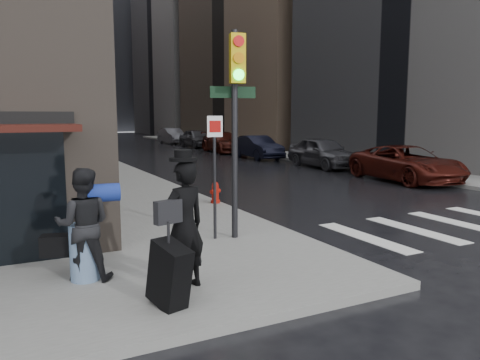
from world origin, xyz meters
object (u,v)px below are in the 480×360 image
(fire_hydrant, at_px, (215,193))
(parked_car_2, at_px, (258,147))
(parked_car_0, at_px, (406,163))
(parked_car_4, at_px, (197,138))
(traffic_light, at_px, (234,106))
(man_overcoat, at_px, (181,232))
(man_jeans, at_px, (83,224))
(parked_car_3, at_px, (223,142))
(parked_car_5, at_px, (172,136))
(parked_car_1, at_px, (323,152))

(fire_hydrant, height_order, parked_car_2, parked_car_2)
(parked_car_0, height_order, parked_car_4, parked_car_4)
(traffic_light, height_order, parked_car_4, traffic_light)
(man_overcoat, height_order, parked_car_2, man_overcoat)
(man_jeans, bearing_deg, fire_hydrant, -115.78)
(parked_car_3, height_order, parked_car_5, parked_car_3)
(traffic_light, distance_m, parked_car_3, 26.11)
(parked_car_3, bearing_deg, parked_car_5, 93.53)
(man_overcoat, relative_size, parked_car_4, 0.47)
(man_overcoat, height_order, parked_car_5, man_overcoat)
(parked_car_0, xyz_separation_m, parked_car_5, (-0.45, 30.07, -0.00))
(fire_hydrant, bearing_deg, man_overcoat, -117.88)
(parked_car_4, bearing_deg, fire_hydrant, -111.42)
(man_overcoat, xyz_separation_m, parked_car_0, (13.21, 8.11, -0.31))
(man_jeans, distance_m, parked_car_1, 19.40)
(parked_car_5, bearing_deg, man_jeans, -112.10)
(man_jeans, height_order, parked_car_5, man_jeans)
(traffic_light, height_order, parked_car_2, traffic_light)
(traffic_light, height_order, parked_car_0, traffic_light)
(parked_car_4, relative_size, parked_car_5, 1.00)
(man_overcoat, height_order, parked_car_0, man_overcoat)
(parked_car_4, bearing_deg, man_jeans, -115.76)
(parked_car_4, distance_m, parked_car_5, 6.02)
(man_overcoat, distance_m, fire_hydrant, 7.38)
(parked_car_3, bearing_deg, fire_hydrant, -112.11)
(parked_car_3, relative_size, parked_car_5, 1.15)
(parked_car_4, bearing_deg, parked_car_3, -92.64)
(fire_hydrant, bearing_deg, parked_car_0, 9.36)
(man_overcoat, bearing_deg, parked_car_3, -131.80)
(parked_car_4, bearing_deg, man_overcoat, -113.01)
(traffic_light, distance_m, parked_car_1, 16.29)
(parked_car_5, bearing_deg, parked_car_4, -89.39)
(parked_car_1, bearing_deg, parked_car_3, 94.60)
(man_jeans, distance_m, parked_car_4, 34.05)
(fire_hydrant, distance_m, parked_car_0, 9.91)
(parked_car_4, bearing_deg, traffic_light, -111.14)
(fire_hydrant, relative_size, parked_car_2, 0.15)
(parked_car_1, bearing_deg, man_jeans, -135.85)
(parked_car_0, distance_m, parked_car_4, 24.06)
(man_overcoat, distance_m, parked_car_0, 15.50)
(man_overcoat, bearing_deg, traffic_light, -146.43)
(parked_car_0, distance_m, parked_car_5, 30.08)
(parked_car_3, relative_size, parked_car_4, 1.14)
(fire_hydrant, relative_size, parked_car_3, 0.12)
(parked_car_0, height_order, parked_car_2, parked_car_0)
(parked_car_4, bearing_deg, parked_car_5, 90.87)
(parked_car_3, xyz_separation_m, parked_car_4, (0.17, 6.01, 0.02))
(man_jeans, bearing_deg, parked_car_5, -94.83)
(man_overcoat, height_order, parked_car_4, man_overcoat)
(parked_car_0, relative_size, parked_car_3, 1.04)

